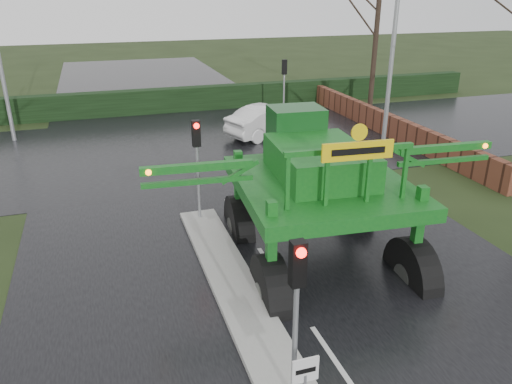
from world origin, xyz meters
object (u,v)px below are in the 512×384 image
object	(u,v)px
keep_left_sign	(305,379)
white_sedan	(271,136)
street_light_right	(389,23)
traffic_signal_near	(297,290)
traffic_signal_far	(284,76)
traffic_signal_mid	(197,149)
crop_sprayer	(269,198)

from	to	relation	value
keep_left_sign	white_sedan	world-z (taller)	keep_left_sign
white_sedan	street_light_right	bearing A→B (deg)	-161.62
street_light_right	white_sedan	world-z (taller)	street_light_right
white_sedan	traffic_signal_near	bearing A→B (deg)	142.51
white_sedan	traffic_signal_far	bearing A→B (deg)	-49.95
keep_left_sign	traffic_signal_far	world-z (taller)	traffic_signal_far
traffic_signal_near	traffic_signal_mid	bearing A→B (deg)	90.00
traffic_signal_near	keep_left_sign	bearing A→B (deg)	-90.00
crop_sprayer	white_sedan	bearing A→B (deg)	74.58
keep_left_sign	white_sedan	xyz separation A→B (m)	(5.85, 18.23, -1.06)
traffic_signal_mid	white_sedan	world-z (taller)	traffic_signal_mid
keep_left_sign	crop_sprayer	size ratio (longest dim) A/B	0.13
street_light_right	traffic_signal_mid	bearing A→B (deg)	-154.60
keep_left_sign	white_sedan	bearing A→B (deg)	72.20
keep_left_sign	traffic_signal_far	xyz separation A→B (m)	(7.80, 21.51, 1.53)
keep_left_sign	traffic_signal_mid	bearing A→B (deg)	90.00
keep_left_sign	traffic_signal_mid	size ratio (longest dim) A/B	0.38
street_light_right	crop_sprayer	world-z (taller)	street_light_right
keep_left_sign	traffic_signal_near	size ratio (longest dim) A/B	0.38
traffic_signal_far	crop_sprayer	xyz separation A→B (m)	(-6.98, -17.21, 0.08)
keep_left_sign	street_light_right	world-z (taller)	street_light_right
traffic_signal_near	traffic_signal_mid	size ratio (longest dim) A/B	1.00
crop_sprayer	white_sedan	distance (m)	15.05
keep_left_sign	white_sedan	distance (m)	19.17
traffic_signal_mid	traffic_signal_far	world-z (taller)	same
traffic_signal_mid	traffic_signal_far	size ratio (longest dim) A/B	1.00
street_light_right	white_sedan	size ratio (longest dim) A/B	1.99
keep_left_sign	white_sedan	size ratio (longest dim) A/B	0.27
keep_left_sign	traffic_signal_mid	xyz separation A→B (m)	(0.00, 8.99, 1.53)
traffic_signal_near	crop_sprayer	distance (m)	3.89
street_light_right	white_sedan	distance (m)	8.46
traffic_signal_near	crop_sprayer	bearing A→B (deg)	77.83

